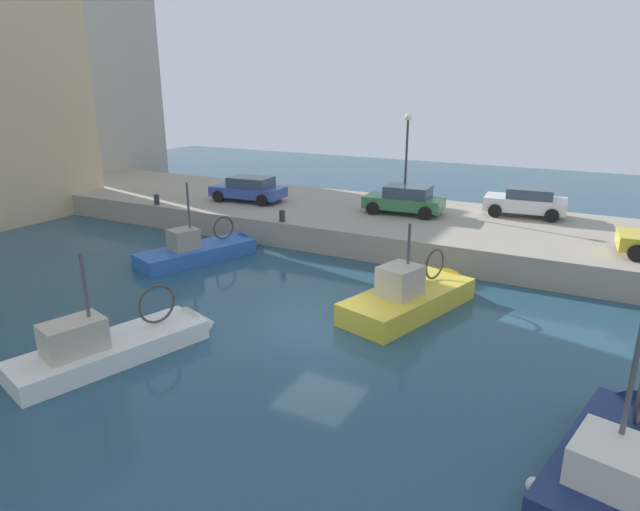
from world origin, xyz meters
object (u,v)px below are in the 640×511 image
object	(u,v)px
parked_car_white	(526,201)
quay_streetlamp	(407,145)
fishing_boat_white	(124,350)
fishing_boat_navy	(622,466)
fishing_boat_yellow	(415,305)
parked_car_blue	(249,189)
parked_car_green	(405,199)
mooring_bollard_north	(157,200)
fishing_boat_blue	(204,256)
mooring_bollard_mid	(282,216)

from	to	relation	value
parked_car_white	quay_streetlamp	world-z (taller)	quay_streetlamp
fishing_boat_white	fishing_boat_navy	distance (m)	12.70
fishing_boat_yellow	fishing_boat_navy	xyz separation A→B (m)	(-6.01, -6.40, -0.00)
quay_streetlamp	fishing_boat_yellow	bearing A→B (deg)	-157.85
fishing_boat_yellow	parked_car_blue	world-z (taller)	fishing_boat_yellow
parked_car_green	quay_streetlamp	bearing A→B (deg)	20.69
parked_car_blue	mooring_bollard_north	distance (m)	5.00
fishing_boat_white	mooring_bollard_north	bearing A→B (deg)	40.52
fishing_boat_navy	quay_streetlamp	size ratio (longest dim) A/B	1.20
parked_car_green	fishing_boat_yellow	bearing A→B (deg)	-157.63
fishing_boat_yellow	quay_streetlamp	distance (m)	11.59
quay_streetlamp	fishing_boat_blue	bearing A→B (deg)	145.88
parked_car_blue	parked_car_green	bearing A→B (deg)	-82.05
mooring_bollard_mid	mooring_bollard_north	distance (m)	8.00
fishing_boat_blue	parked_car_green	bearing A→B (deg)	-40.52
fishing_boat_white	mooring_bollard_mid	xyz separation A→B (m)	(11.53, 1.86, 1.34)
fishing_boat_navy	parked_car_blue	xyz separation A→B (m)	(13.46, 18.64, 1.78)
fishing_boat_navy	mooring_bollard_mid	size ratio (longest dim) A/B	10.55
parked_car_white	quay_streetlamp	xyz separation A→B (m)	(-1.08, 5.92, 2.53)
fishing_boat_white	quay_streetlamp	distance (m)	17.85
parked_car_blue	fishing_boat_navy	bearing A→B (deg)	-125.84
fishing_boat_yellow	parked_car_blue	distance (m)	14.44
parked_car_white	parked_car_blue	bearing A→B (deg)	104.25
fishing_boat_white	parked_car_green	bearing A→B (deg)	-9.55
parked_car_green	mooring_bollard_mid	xyz separation A→B (m)	(-4.36, 4.53, -0.45)
quay_streetlamp	parked_car_white	bearing A→B (deg)	-79.65
fishing_boat_blue	fishing_boat_white	xyz separation A→B (m)	(-8.20, -3.90, 0.03)
fishing_boat_blue	quay_streetlamp	distance (m)	11.69
fishing_boat_white	parked_car_blue	distance (m)	15.96
parked_car_white	mooring_bollard_mid	xyz separation A→B (m)	(-6.73, 9.96, -0.45)
fishing_boat_yellow	mooring_bollard_north	xyz separation A→B (m)	(4.30, 16.10, 1.36)
mooring_bollard_mid	quay_streetlamp	bearing A→B (deg)	-35.60
mooring_bollard_north	quay_streetlamp	xyz separation A→B (m)	(5.65, -12.04, 2.98)
fishing_boat_yellow	mooring_bollard_mid	xyz separation A→B (m)	(4.30, 8.10, 1.36)
mooring_bollard_north	parked_car_blue	bearing A→B (deg)	-50.79
mooring_bollard_north	mooring_bollard_mid	bearing A→B (deg)	-90.00
fishing_boat_white	quay_streetlamp	world-z (taller)	quay_streetlamp
parked_car_green	parked_car_white	size ratio (longest dim) A/B	1.02
fishing_boat_white	quay_streetlamp	bearing A→B (deg)	-7.25
fishing_boat_navy	fishing_boat_yellow	bearing A→B (deg)	46.79
mooring_bollard_north	fishing_boat_yellow	bearing A→B (deg)	-104.96
fishing_boat_yellow	mooring_bollard_north	world-z (taller)	fishing_boat_yellow
fishing_boat_blue	mooring_bollard_north	xyz separation A→B (m)	(3.33, 5.96, 1.37)
fishing_boat_blue	quay_streetlamp	bearing A→B (deg)	-34.12
parked_car_green	mooring_bollard_mid	bearing A→B (deg)	133.89
fishing_boat_yellow	mooring_bollard_mid	size ratio (longest dim) A/B	11.61
parked_car_blue	mooring_bollard_north	bearing A→B (deg)	129.21
fishing_boat_blue	mooring_bollard_north	world-z (taller)	fishing_boat_blue
fishing_boat_yellow	mooring_bollard_mid	world-z (taller)	fishing_boat_yellow
fishing_boat_navy	mooring_bollard_north	size ratio (longest dim) A/B	10.55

